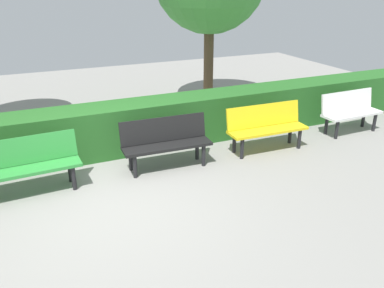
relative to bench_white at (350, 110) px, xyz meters
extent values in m
plane|color=gray|center=(5.26, 0.88, -0.48)|extent=(19.73, 19.73, 0.00)
cube|color=white|center=(0.00, 0.07, -0.06)|extent=(1.38, 0.45, 0.05)
cube|color=white|center=(0.00, -0.12, 0.17)|extent=(1.37, 0.14, 0.42)
cylinder|color=black|center=(-0.54, 0.21, -0.28)|extent=(0.07, 0.07, 0.39)
cylinder|color=black|center=(-0.53, -0.09, -0.28)|extent=(0.07, 0.07, 0.39)
cylinder|color=black|center=(0.53, 0.24, -0.28)|extent=(0.07, 0.07, 0.39)
cylinder|color=black|center=(0.54, -0.06, -0.28)|extent=(0.07, 0.07, 0.39)
cube|color=yellow|center=(2.17, 0.16, -0.06)|extent=(1.57, 0.47, 0.05)
cube|color=yellow|center=(2.17, -0.03, 0.17)|extent=(1.56, 0.17, 0.42)
cylinder|color=black|center=(1.55, 0.33, -0.28)|extent=(0.07, 0.07, 0.39)
cylinder|color=black|center=(1.54, 0.03, -0.28)|extent=(0.07, 0.07, 0.39)
cylinder|color=black|center=(2.80, 0.29, -0.28)|extent=(0.07, 0.07, 0.39)
cylinder|color=black|center=(2.79, -0.01, -0.28)|extent=(0.07, 0.07, 0.39)
cube|color=black|center=(4.17, 0.11, -0.06)|extent=(1.54, 0.48, 0.05)
cube|color=black|center=(4.17, -0.08, 0.17)|extent=(1.53, 0.18, 0.42)
cylinder|color=black|center=(3.57, 0.28, -0.28)|extent=(0.07, 0.07, 0.39)
cylinder|color=black|center=(3.56, -0.02, -0.28)|extent=(0.07, 0.07, 0.39)
cylinder|color=black|center=(4.79, 0.23, -0.28)|extent=(0.07, 0.07, 0.39)
cylinder|color=black|center=(4.78, -0.07, -0.28)|extent=(0.07, 0.07, 0.39)
cube|color=#2D8C38|center=(6.43, 0.11, -0.06)|extent=(1.62, 0.49, 0.05)
cube|color=#2D8C38|center=(6.44, -0.08, 0.17)|extent=(1.61, 0.19, 0.42)
cylinder|color=black|center=(5.77, 0.23, -0.28)|extent=(0.07, 0.07, 0.39)
cylinder|color=black|center=(5.78, -0.07, -0.28)|extent=(0.07, 0.07, 0.39)
cube|color=#266023|center=(4.31, -0.96, -0.02)|extent=(15.73, 0.77, 0.91)
cylinder|color=brown|center=(1.85, -3.05, 0.69)|extent=(0.25, 0.25, 2.33)
camera|label=1|loc=(6.30, 5.92, 2.54)|focal=36.86mm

